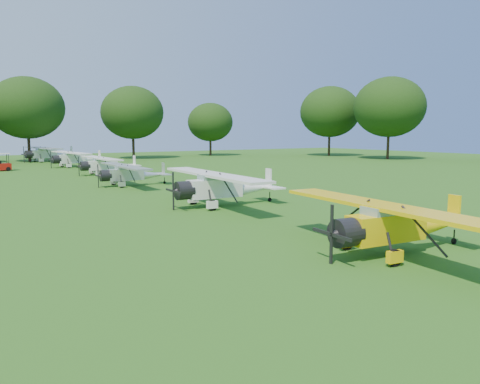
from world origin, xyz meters
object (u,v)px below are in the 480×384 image
object	(u,v)px
aircraft_3	(222,185)
aircraft_7	(48,153)
aircraft_2	(396,222)
aircraft_4	(131,173)
aircraft_5	(107,164)
aircraft_6	(75,157)

from	to	relation	value
aircraft_3	aircraft_7	world-z (taller)	aircraft_7
aircraft_2	aircraft_3	bearing A→B (deg)	93.73
aircraft_2	aircraft_4	size ratio (longest dim) A/B	1.09
aircraft_2	aircraft_5	world-z (taller)	aircraft_2
aircraft_5	aircraft_7	distance (m)	26.39
aircraft_3	aircraft_6	xyz separation A→B (m)	(0.10, 37.89, -0.06)
aircraft_5	aircraft_6	bearing A→B (deg)	89.91
aircraft_4	aircraft_5	distance (m)	11.43
aircraft_5	aircraft_6	world-z (taller)	aircraft_6
aircraft_7	aircraft_6	bearing A→B (deg)	-94.80
aircraft_2	aircraft_4	world-z (taller)	aircraft_2
aircraft_4	aircraft_5	world-z (taller)	aircraft_5
aircraft_3	aircraft_6	distance (m)	37.89
aircraft_3	aircraft_5	size ratio (longest dim) A/B	1.11
aircraft_5	aircraft_2	bearing A→B (deg)	-91.87
aircraft_2	aircraft_6	size ratio (longest dim) A/B	0.97
aircraft_2	aircraft_4	bearing A→B (deg)	96.57
aircraft_4	aircraft_2	bearing A→B (deg)	-87.62
aircraft_2	aircraft_7	size ratio (longest dim) A/B	0.87
aircraft_3	aircraft_7	size ratio (longest dim) A/B	0.93
aircraft_5	aircraft_3	bearing A→B (deg)	-91.65
aircraft_4	aircraft_7	bearing A→B (deg)	90.58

